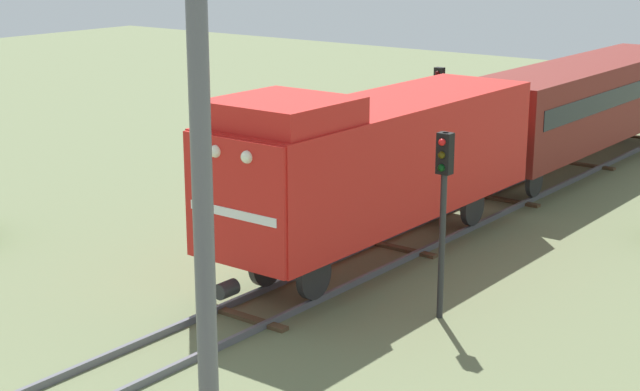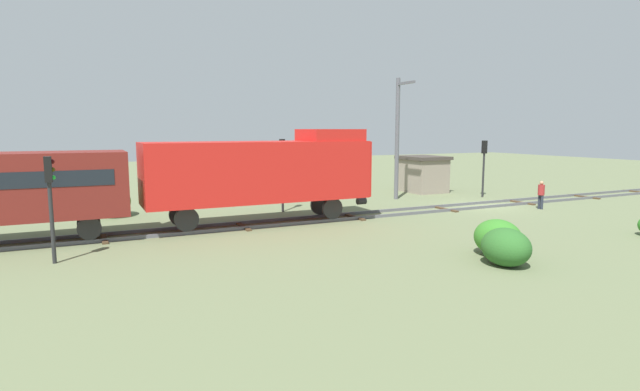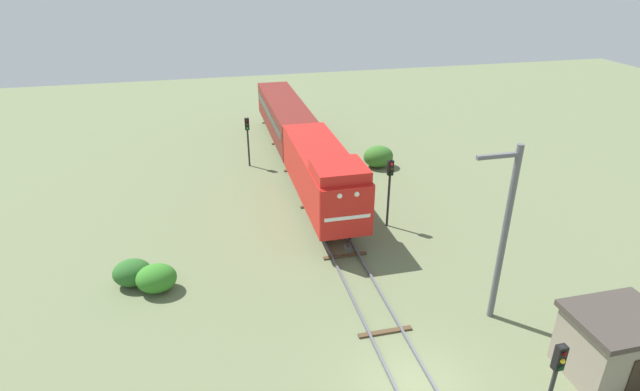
# 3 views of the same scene
# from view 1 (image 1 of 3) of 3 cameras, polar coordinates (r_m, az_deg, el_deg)

# --- Properties ---
(locomotive) EXTENTS (2.90, 11.60, 4.60)m
(locomotive) POSITION_cam_1_polar(r_m,az_deg,el_deg) (25.01, 3.23, 2.24)
(locomotive) COLOR red
(locomotive) RESTS_ON railway_track
(passenger_car_leading) EXTENTS (2.84, 14.00, 3.66)m
(passenger_car_leading) POSITION_cam_1_polar(r_m,az_deg,el_deg) (36.65, 15.17, 5.45)
(passenger_car_leading) COLOR maroon
(passenger_car_leading) RESTS_ON railway_track
(traffic_signal_mid) EXTENTS (0.32, 0.34, 4.20)m
(traffic_signal_mid) POSITION_cam_1_polar(r_m,az_deg,el_deg) (21.28, 7.20, 0.26)
(traffic_signal_mid) COLOR #262628
(traffic_signal_mid) RESTS_ON ground
(traffic_signal_far) EXTENTS (0.32, 0.34, 3.81)m
(traffic_signal_far) POSITION_cam_1_polar(r_m,az_deg,el_deg) (34.49, 6.90, 5.52)
(traffic_signal_far) COLOR #262628
(traffic_signal_far) RESTS_ON ground
(catenary_mast) EXTENTS (1.94, 0.28, 8.16)m
(catenary_mast) POSITION_cam_1_polar(r_m,az_deg,el_deg) (13.09, -6.95, -2.78)
(catenary_mast) COLOR #595960
(catenary_mast) RESTS_ON ground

